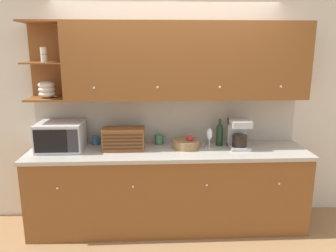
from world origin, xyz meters
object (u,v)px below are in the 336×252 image
(bread_box, at_px, (124,139))
(wine_glass, at_px, (210,135))
(mug_blue_second, at_px, (96,140))
(coffee_maker, at_px, (239,133))
(microwave, at_px, (61,136))
(mug, at_px, (159,139))
(wine_bottle, at_px, (220,134))
(fruit_basket, at_px, (186,144))

(bread_box, height_order, wine_glass, bread_box)
(wine_glass, bearing_deg, bread_box, 179.90)
(mug_blue_second, distance_m, coffee_maker, 1.63)
(coffee_maker, bearing_deg, bread_box, -179.64)
(coffee_maker, bearing_deg, wine_glass, -178.31)
(microwave, relative_size, wine_glass, 2.13)
(mug, relative_size, wine_bottle, 0.35)
(mug_blue_second, bearing_deg, mug, -0.28)
(microwave, bearing_deg, bread_box, -2.11)
(mug_blue_second, height_order, coffee_maker, coffee_maker)
(microwave, relative_size, wine_bottle, 1.57)
(mug_blue_second, relative_size, wine_bottle, 0.34)
(wine_bottle, bearing_deg, microwave, -177.70)
(coffee_maker, bearing_deg, wine_bottle, 155.91)
(wine_bottle, bearing_deg, coffee_maker, -24.09)
(fruit_basket, distance_m, coffee_maker, 0.59)
(mug_blue_second, height_order, wine_glass, wine_glass)
(bread_box, bearing_deg, wine_bottle, 5.07)
(microwave, relative_size, coffee_maker, 1.51)
(mug_blue_second, height_order, wine_bottle, wine_bottle)
(wine_glass, bearing_deg, mug_blue_second, 171.30)
(wine_glass, relative_size, coffee_maker, 0.71)
(mug, bearing_deg, mug_blue_second, 179.72)
(fruit_basket, bearing_deg, wine_glass, -4.63)
(mug, xyz_separation_m, wine_glass, (0.56, -0.19, 0.10))
(fruit_basket, height_order, wine_bottle, wine_bottle)
(fruit_basket, height_order, coffee_maker, coffee_maker)
(fruit_basket, bearing_deg, bread_box, -178.44)
(wine_bottle, xyz_separation_m, coffee_maker, (0.20, -0.09, 0.02))
(microwave, distance_m, mug, 1.09)
(bread_box, distance_m, fruit_basket, 0.70)
(bread_box, distance_m, wine_glass, 0.95)
(mug_blue_second, bearing_deg, wine_bottle, -4.00)
(wine_bottle, bearing_deg, wine_glass, -143.60)
(microwave, bearing_deg, mug, 8.79)
(wine_glass, relative_size, wine_bottle, 0.74)
(mug, xyz_separation_m, wine_bottle, (0.69, -0.10, 0.09))
(fruit_basket, distance_m, wine_bottle, 0.40)
(microwave, distance_m, bread_box, 0.68)
(mug_blue_second, xyz_separation_m, bread_box, (0.34, -0.20, 0.07))
(microwave, xyz_separation_m, mug, (1.08, 0.17, -0.10))
(wine_glass, xyz_separation_m, coffee_maker, (0.33, 0.01, 0.01))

